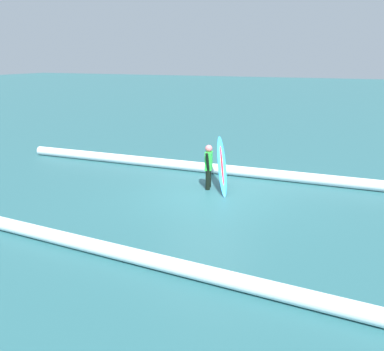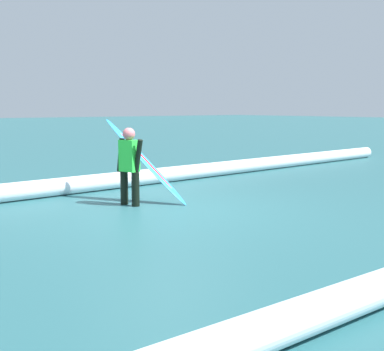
% 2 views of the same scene
% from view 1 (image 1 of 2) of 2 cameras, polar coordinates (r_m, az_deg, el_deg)
% --- Properties ---
extents(ground_plane, '(148.57, 148.57, 0.00)m').
position_cam_1_polar(ground_plane, '(12.62, 2.23, -2.76)').
color(ground_plane, '#265A60').
extents(surfer, '(0.27, 0.64, 1.38)m').
position_cam_1_polar(surfer, '(13.13, 2.24, 1.48)').
color(surfer, black).
rests_on(surfer, ground_plane).
extents(surfboard, '(0.98, 1.62, 1.55)m').
position_cam_1_polar(surfboard, '(13.08, 4.03, 1.36)').
color(surfboard, '#268CE5').
rests_on(surfboard, ground_plane).
extents(wave_crest_foreground, '(19.18, 0.81, 0.35)m').
position_cam_1_polar(wave_crest_foreground, '(14.52, 9.74, 0.23)').
color(wave_crest_foreground, white).
rests_on(wave_crest_foreground, ground_plane).
extents(wave_crest_midground, '(25.16, 1.63, 0.31)m').
position_cam_1_polar(wave_crest_midground, '(7.91, 3.16, -13.33)').
color(wave_crest_midground, white).
rests_on(wave_crest_midground, ground_plane).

